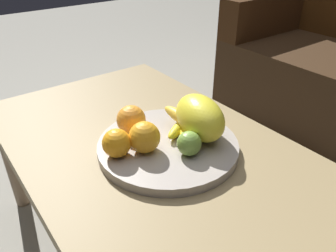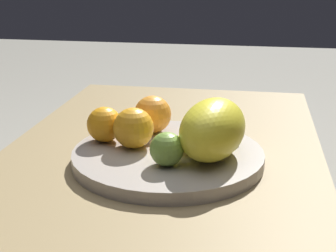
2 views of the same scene
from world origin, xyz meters
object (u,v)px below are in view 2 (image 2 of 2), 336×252
(melon_large_front, at_px, (213,129))
(apple_front, at_px, (167,149))
(coffee_table, at_px, (159,176))
(fruit_bowl, at_px, (168,156))
(orange_left, at_px, (153,114))
(orange_front, at_px, (133,128))
(orange_right, at_px, (105,124))
(banana_bunch, at_px, (204,135))

(melon_large_front, distance_m, apple_front, 0.10)
(coffee_table, bearing_deg, fruit_bowl, 39.07)
(orange_left, bearing_deg, fruit_bowl, 27.06)
(coffee_table, relative_size, orange_front, 13.82)
(coffee_table, height_order, orange_right, orange_right)
(orange_right, bearing_deg, melon_large_front, 76.96)
(melon_large_front, distance_m, orange_front, 0.16)
(orange_right, distance_m, banana_bunch, 0.20)
(orange_front, distance_m, banana_bunch, 0.14)
(orange_front, distance_m, orange_left, 0.10)
(coffee_table, bearing_deg, banana_bunch, 83.13)
(coffee_table, height_order, orange_left, orange_left)
(melon_large_front, xyz_separation_m, apple_front, (0.05, -0.08, -0.03))
(orange_right, bearing_deg, banana_bunch, 86.87)
(orange_left, bearing_deg, orange_front, -11.32)
(orange_front, bearing_deg, apple_front, 45.83)
(melon_large_front, distance_m, banana_bunch, 0.05)
(orange_front, xyz_separation_m, orange_right, (-0.02, -0.07, -0.00))
(coffee_table, distance_m, orange_right, 0.15)
(orange_front, height_order, orange_left, same)
(orange_right, distance_m, apple_front, 0.18)
(coffee_table, distance_m, fruit_bowl, 0.07)
(fruit_bowl, bearing_deg, apple_front, 8.19)
(orange_left, xyz_separation_m, orange_right, (0.07, -0.08, -0.00))
(orange_front, bearing_deg, banana_bunch, 95.23)
(orange_front, relative_size, apple_front, 1.29)
(orange_left, bearing_deg, apple_front, 19.58)
(banana_bunch, bearing_deg, melon_large_front, 25.30)
(coffee_table, xyz_separation_m, orange_left, (-0.07, -0.03, 0.11))
(fruit_bowl, height_order, melon_large_front, melon_large_front)
(melon_large_front, height_order, orange_left, melon_large_front)
(fruit_bowl, distance_m, banana_bunch, 0.08)
(coffee_table, distance_m, orange_left, 0.13)
(orange_left, relative_size, orange_right, 1.11)
(orange_left, bearing_deg, banana_bunch, 55.62)
(fruit_bowl, height_order, banana_bunch, banana_bunch)
(coffee_table, height_order, apple_front, apple_front)
(fruit_bowl, bearing_deg, melon_large_front, 75.35)
(melon_large_front, distance_m, orange_right, 0.23)
(coffee_table, xyz_separation_m, melon_large_front, (0.05, 0.11, 0.13))
(apple_front, relative_size, banana_bunch, 0.39)
(fruit_bowl, xyz_separation_m, orange_front, (-0.00, -0.07, 0.05))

